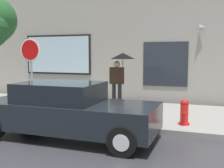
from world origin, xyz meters
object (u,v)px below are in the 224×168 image
at_px(fire_hydrant, 184,112).
at_px(pedestrian_with_umbrella, 120,65).
at_px(parked_car, 67,111).
at_px(stop_sign, 31,60).

distance_m(fire_hydrant, pedestrian_with_umbrella, 3.28).
xyz_separation_m(parked_car, fire_hydrant, (2.72, 1.72, -0.19)).
distance_m(parked_car, fire_hydrant, 3.23).
distance_m(fire_hydrant, stop_sign, 5.26).
xyz_separation_m(fire_hydrant, pedestrian_with_umbrella, (-2.45, 1.81, 1.20)).
height_order(parked_car, pedestrian_with_umbrella, pedestrian_with_umbrella).
bearing_deg(stop_sign, parked_car, -37.82).
relative_size(parked_car, fire_hydrant, 6.21).
height_order(fire_hydrant, stop_sign, stop_sign).
height_order(pedestrian_with_umbrella, stop_sign, stop_sign).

